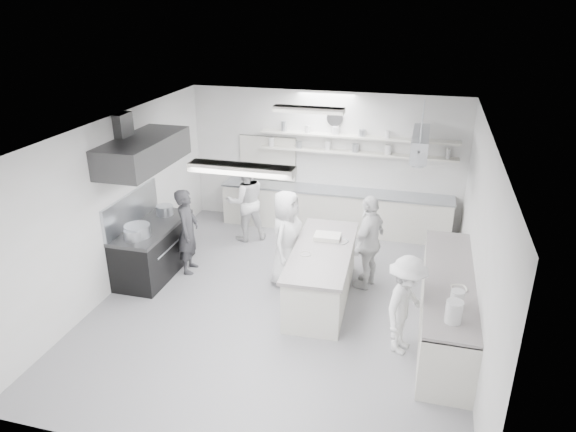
% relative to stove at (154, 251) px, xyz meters
% --- Properties ---
extents(floor, '(6.00, 7.00, 0.02)m').
position_rel_stove_xyz_m(floor, '(2.60, -0.40, -0.46)').
color(floor, '#95949C').
rests_on(floor, ground).
extents(ceiling, '(6.00, 7.00, 0.02)m').
position_rel_stove_xyz_m(ceiling, '(2.60, -0.40, 2.56)').
color(ceiling, silver).
rests_on(ceiling, wall_back).
extents(wall_back, '(6.00, 0.04, 3.00)m').
position_rel_stove_xyz_m(wall_back, '(2.60, 3.10, 1.05)').
color(wall_back, silver).
rests_on(wall_back, floor).
extents(wall_front, '(6.00, 0.04, 3.00)m').
position_rel_stove_xyz_m(wall_front, '(2.60, -3.90, 1.05)').
color(wall_front, silver).
rests_on(wall_front, floor).
extents(wall_left, '(0.04, 7.00, 3.00)m').
position_rel_stove_xyz_m(wall_left, '(-0.40, -0.40, 1.05)').
color(wall_left, silver).
rests_on(wall_left, floor).
extents(wall_right, '(0.04, 7.00, 3.00)m').
position_rel_stove_xyz_m(wall_right, '(5.60, -0.40, 1.05)').
color(wall_right, silver).
rests_on(wall_right, floor).
extents(stove, '(0.80, 1.80, 0.90)m').
position_rel_stove_xyz_m(stove, '(0.00, 0.00, 0.00)').
color(stove, black).
rests_on(stove, floor).
extents(exhaust_hood, '(0.85, 2.00, 0.50)m').
position_rel_stove_xyz_m(exhaust_hood, '(0.00, -0.00, 1.90)').
color(exhaust_hood, '#3B3B3C').
rests_on(exhaust_hood, wall_left).
extents(back_counter, '(5.00, 0.60, 0.92)m').
position_rel_stove_xyz_m(back_counter, '(2.90, 2.80, 0.01)').
color(back_counter, silver).
rests_on(back_counter, floor).
extents(shelf_lower, '(4.20, 0.26, 0.04)m').
position_rel_stove_xyz_m(shelf_lower, '(3.30, 2.97, 1.30)').
color(shelf_lower, silver).
rests_on(shelf_lower, wall_back).
extents(shelf_upper, '(4.20, 0.26, 0.04)m').
position_rel_stove_xyz_m(shelf_upper, '(3.30, 2.97, 1.65)').
color(shelf_upper, silver).
rests_on(shelf_upper, wall_back).
extents(pass_through_window, '(1.30, 0.04, 1.00)m').
position_rel_stove_xyz_m(pass_through_window, '(1.30, 3.08, 1.00)').
color(pass_through_window, black).
rests_on(pass_through_window, wall_back).
extents(wall_clock, '(0.32, 0.05, 0.32)m').
position_rel_stove_xyz_m(wall_clock, '(2.80, 3.06, 2.00)').
color(wall_clock, white).
rests_on(wall_clock, wall_back).
extents(right_counter, '(0.74, 3.30, 0.94)m').
position_rel_stove_xyz_m(right_counter, '(5.25, -0.60, 0.02)').
color(right_counter, silver).
rests_on(right_counter, floor).
extents(pot_rack, '(0.30, 1.60, 0.40)m').
position_rel_stove_xyz_m(pot_rack, '(4.60, 2.00, 1.85)').
color(pot_rack, '#ACB1B8').
rests_on(pot_rack, ceiling).
extents(light_fixture_front, '(1.30, 0.25, 0.10)m').
position_rel_stove_xyz_m(light_fixture_front, '(2.60, -2.20, 2.49)').
color(light_fixture_front, silver).
rests_on(light_fixture_front, ceiling).
extents(light_fixture_rear, '(1.30, 0.25, 0.10)m').
position_rel_stove_xyz_m(light_fixture_rear, '(2.60, 1.40, 2.49)').
color(light_fixture_rear, silver).
rests_on(light_fixture_rear, ceiling).
extents(prep_island, '(0.99, 2.43, 0.88)m').
position_rel_stove_xyz_m(prep_island, '(3.21, -0.09, -0.01)').
color(prep_island, silver).
rests_on(prep_island, floor).
extents(stove_pot, '(0.44, 0.44, 0.26)m').
position_rel_stove_xyz_m(stove_pot, '(0.00, -0.47, 0.59)').
color(stove_pot, '#ACB1B8').
rests_on(stove_pot, stove).
extents(cook_stove, '(0.48, 0.65, 1.63)m').
position_rel_stove_xyz_m(cook_stove, '(0.60, 0.24, 0.37)').
color(cook_stove, '#303033').
rests_on(cook_stove, floor).
extents(cook_back, '(1.06, 1.00, 1.73)m').
position_rel_stove_xyz_m(cook_back, '(1.18, 1.86, 0.41)').
color(cook_back, white).
rests_on(cook_back, floor).
extents(cook_island_left, '(0.65, 0.92, 1.75)m').
position_rel_stove_xyz_m(cook_island_left, '(2.47, 0.30, 0.43)').
color(cook_island_left, white).
rests_on(cook_island_left, floor).
extents(cook_island_right, '(0.73, 1.09, 1.72)m').
position_rel_stove_xyz_m(cook_island_right, '(3.91, 0.54, 0.41)').
color(cook_island_right, white).
rests_on(cook_island_right, floor).
extents(cook_right, '(0.84, 1.11, 1.52)m').
position_rel_stove_xyz_m(cook_right, '(4.64, -1.21, 0.31)').
color(cook_right, white).
rests_on(cook_right, floor).
extents(bowl_island_a, '(0.33, 0.33, 0.06)m').
position_rel_stove_xyz_m(bowl_island_a, '(3.45, 0.29, 0.46)').
color(bowl_island_a, '#ACB1B8').
rests_on(bowl_island_a, prep_island).
extents(bowl_island_b, '(0.21, 0.21, 0.06)m').
position_rel_stove_xyz_m(bowl_island_b, '(2.97, -0.34, 0.46)').
color(bowl_island_b, silver).
rests_on(bowl_island_b, prep_island).
extents(bowl_right, '(0.27, 0.27, 0.06)m').
position_rel_stove_xyz_m(bowl_right, '(5.36, -0.92, 0.52)').
color(bowl_right, silver).
rests_on(bowl_right, right_counter).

